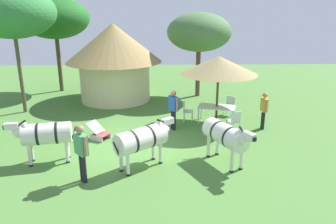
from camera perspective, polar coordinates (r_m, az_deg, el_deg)
The scene contains 17 objects.
ground_plane at distance 12.37m, azimuth -5.40°, elevation -5.65°, with size 36.00×36.00×0.00m, color #4A7A36.
thatched_hut at distance 18.03m, azimuth -9.37°, elevation 9.48°, with size 5.12×5.12×4.14m.
shade_umbrella at distance 14.17m, azimuth 8.82°, elevation 8.05°, with size 3.31×3.31×2.95m.
patio_dining_table at distance 14.60m, azimuth 8.47°, elevation 0.68°, with size 1.78×1.31×0.74m.
patio_chair_west_end at distance 15.79m, azimuth 10.71°, elevation 1.33°, with size 0.60×0.60×0.90m.
patio_chair_near_lawn at distance 14.70m, azimuth 3.24°, elevation 0.39°, with size 0.49×0.51×0.90m.
patio_chair_near_hut at distance 13.60m, azimuth 11.46°, elevation -1.39°, with size 0.57×0.56×0.90m.
guest_beside_umbrella at distance 13.48m, azimuth 0.95°, elevation 0.99°, with size 0.42×0.52×1.68m.
guest_behind_table at distance 14.15m, azimuth 16.37°, elevation 0.78°, with size 0.21×0.57×1.57m.
standing_watcher at distance 9.72m, azimuth -14.86°, elevation -6.14°, with size 0.47×0.51×1.76m.
striped_lounge_chair at distance 13.03m, azimuth -11.90°, elevation -3.52°, with size 0.95×0.85×0.65m.
zebra_nearest_camera at distance 10.34m, azimuth -4.52°, elevation -4.70°, with size 1.96×1.69×1.49m.
zebra_by_umbrella at distance 11.32m, azimuth -20.56°, elevation -3.62°, with size 2.18×0.97×1.53m.
zebra_toward_hut at distance 10.66m, azimuth 10.11°, elevation -4.05°, with size 1.35×2.12×1.52m.
acacia_tree_right_background at distance 18.63m, azimuth 5.43°, elevation 13.64°, with size 3.55×3.55×4.68m.
acacia_tree_far_lawn at distance 20.76m, azimuth -19.12°, elevation 15.17°, with size 3.97×3.97×5.51m.
acacia_tree_behind_hut at distance 16.89m, azimuth -25.54°, elevation 15.37°, with size 3.90×3.90×5.86m.
Camera 1 is at (0.84, -11.34, 4.88)m, focal length 35.01 mm.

